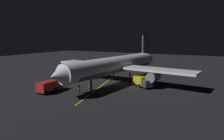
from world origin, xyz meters
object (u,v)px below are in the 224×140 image
(ground_crew_worker, at_px, (79,89))
(airliner, at_px, (117,65))
(traffic_cone_near_left, at_px, (89,86))
(traffic_cone_near_right, at_px, (100,92))
(baggage_truck, at_px, (49,86))
(catering_truck, at_px, (142,81))

(ground_crew_worker, bearing_deg, airliner, -101.16)
(airliner, xyz_separation_m, traffic_cone_near_left, (3.85, 6.59, -4.05))
(airliner, height_order, traffic_cone_near_right, airliner)
(traffic_cone_near_right, bearing_deg, airliner, -82.67)
(baggage_truck, relative_size, catering_truck, 1.03)
(ground_crew_worker, xyz_separation_m, traffic_cone_near_left, (1.49, -5.39, -0.64))
(traffic_cone_near_left, xyz_separation_m, traffic_cone_near_right, (-5.16, 3.64, 0.00))
(baggage_truck, height_order, traffic_cone_near_right, baggage_truck)
(airliner, height_order, traffic_cone_near_left, airliner)
(catering_truck, height_order, ground_crew_worker, catering_truck)
(baggage_truck, height_order, traffic_cone_near_left, baggage_truck)
(catering_truck, distance_m, ground_crew_worker, 14.25)
(baggage_truck, height_order, ground_crew_worker, baggage_truck)
(catering_truck, xyz_separation_m, ground_crew_worker, (9.07, 10.99, -0.31))
(baggage_truck, distance_m, ground_crew_worker, 6.16)
(airliner, bearing_deg, traffic_cone_near_right, 97.33)
(ground_crew_worker, bearing_deg, traffic_cone_near_left, -74.59)
(airliner, height_order, baggage_truck, airliner)
(traffic_cone_near_left, bearing_deg, catering_truck, -152.06)
(airliner, bearing_deg, ground_crew_worker, 78.84)
(baggage_truck, relative_size, ground_crew_worker, 3.29)
(baggage_truck, relative_size, traffic_cone_near_left, 10.41)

